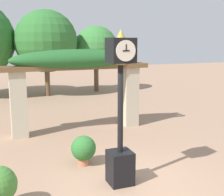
% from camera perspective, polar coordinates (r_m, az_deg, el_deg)
% --- Properties ---
extents(ground_plane, '(60.00, 60.00, 0.00)m').
position_cam_1_polar(ground_plane, '(7.22, 3.83, -15.68)').
color(ground_plane, '#9E7A60').
extents(pedestal_clock, '(0.52, 0.57, 3.41)m').
position_cam_1_polar(pedestal_clock, '(6.79, 1.53, -3.70)').
color(pedestal_clock, black).
rests_on(pedestal_clock, ground).
extents(pergola, '(5.14, 1.12, 2.88)m').
position_cam_1_polar(pergola, '(10.85, -6.39, 5.18)').
color(pergola, '#BCB299').
rests_on(pergola, ground).
extents(potted_plant_near_right, '(0.65, 0.65, 0.78)m').
position_cam_1_polar(potted_plant_near_right, '(8.15, -5.24, -9.24)').
color(potted_plant_near_right, '#B26B4C').
rests_on(potted_plant_near_right, ground).
extents(tree_line, '(10.29, 4.84, 5.33)m').
position_cam_1_polar(tree_line, '(18.53, -17.32, 9.84)').
color(tree_line, brown).
rests_on(tree_line, ground).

